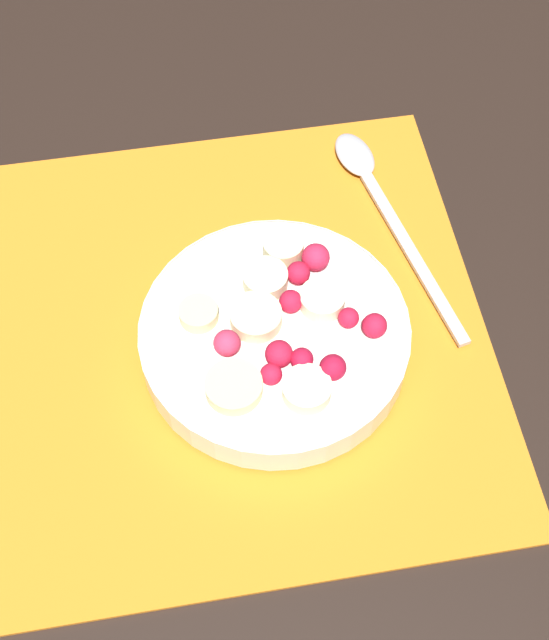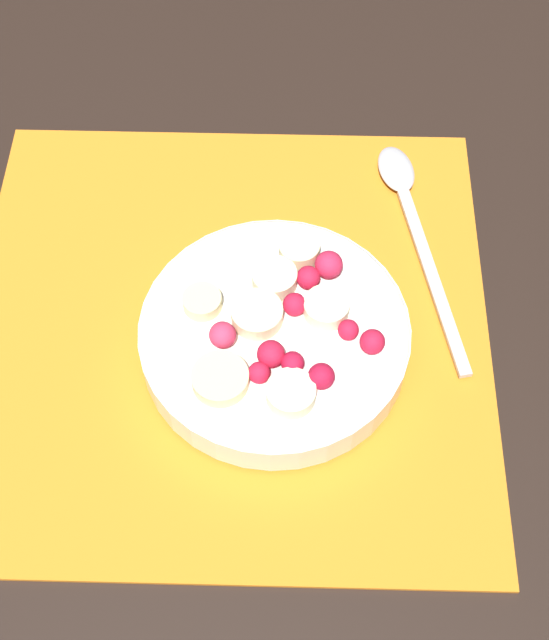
# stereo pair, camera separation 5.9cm
# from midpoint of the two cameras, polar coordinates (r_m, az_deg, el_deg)

# --- Properties ---
(ground_plane) EXTENTS (3.00, 3.00, 0.00)m
(ground_plane) POSITION_cam_midpoint_polar(r_m,az_deg,el_deg) (0.64, -5.94, -1.15)
(ground_plane) COLOR black
(placemat) EXTENTS (0.37, 0.37, 0.01)m
(placemat) POSITION_cam_midpoint_polar(r_m,az_deg,el_deg) (0.63, -5.97, -1.01)
(placemat) COLOR orange
(placemat) RESTS_ON ground_plane
(fruit_bowl) EXTENTS (0.18, 0.18, 0.05)m
(fruit_bowl) POSITION_cam_midpoint_polar(r_m,az_deg,el_deg) (0.61, -2.75, -1.10)
(fruit_bowl) COLOR silver
(fruit_bowl) RESTS_ON placemat
(spoon) EXTENTS (0.06, 0.21, 0.01)m
(spoon) POSITION_cam_midpoint_polar(r_m,az_deg,el_deg) (0.70, 4.05, 8.15)
(spoon) COLOR #B2B2B7
(spoon) RESTS_ON placemat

